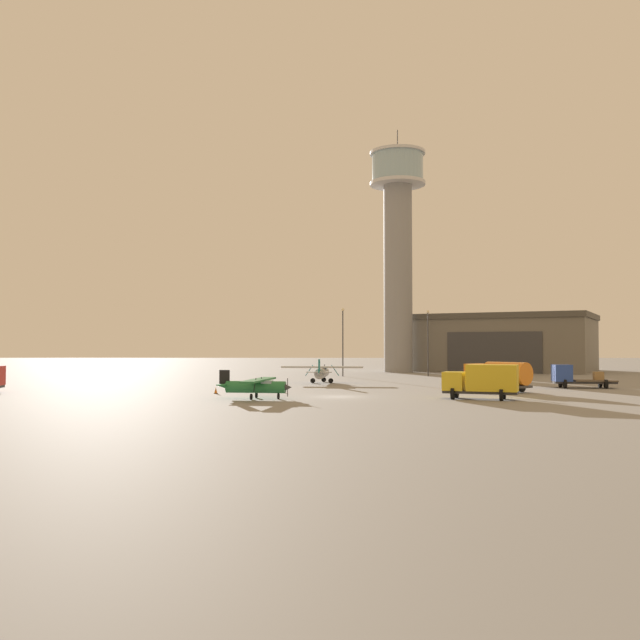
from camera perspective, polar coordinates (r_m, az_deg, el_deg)
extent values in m
plane|color=gray|center=(63.70, 1.54, -6.36)|extent=(400.00, 400.00, 0.00)
cylinder|color=gray|center=(123.93, 6.47, 3.45)|extent=(5.07, 5.07, 33.44)
cylinder|color=silver|center=(126.72, 6.43, 11.14)|extent=(9.91, 9.91, 0.60)
cylinder|color=#99B7C6|center=(127.39, 6.43, 12.35)|extent=(9.12, 9.12, 4.95)
cylinder|color=silver|center=(128.10, 6.42, 13.53)|extent=(9.91, 9.91, 0.50)
cylinder|color=#38383D|center=(128.72, 6.42, 14.50)|extent=(0.16, 0.16, 4.00)
cube|color=#6B665B|center=(133.22, 15.27, -2.05)|extent=(36.69, 33.79, 9.43)
cube|color=#4A4740|center=(133.32, 15.25, 0.19)|extent=(37.50, 34.59, 1.00)
cube|color=#38383A|center=(121.95, 14.15, -2.61)|extent=(14.57, 7.44, 7.07)
cylinder|color=#287A42|center=(61.35, -5.33, -5.54)|extent=(5.41, 1.81, 1.06)
cone|color=#38383D|center=(60.72, -2.70, -5.58)|extent=(0.87, 0.84, 0.74)
cube|color=#38383D|center=(60.72, -2.70, -5.58)|extent=(0.06, 0.09, 1.62)
cube|color=#287A42|center=(61.26, -5.10, -4.97)|extent=(2.50, 8.61, 0.17)
cylinder|color=black|center=(59.96, -5.41, -5.37)|extent=(0.19, 0.84, 1.16)
cylinder|color=black|center=(62.60, -4.80, -5.23)|extent=(0.19, 0.84, 1.16)
cube|color=#99B7C6|center=(61.10, -4.40, -5.28)|extent=(1.05, 0.97, 0.60)
cone|color=#287A42|center=(62.11, -7.90, -5.41)|extent=(1.29, 0.96, 0.79)
cube|color=black|center=(62.07, -7.90, -4.78)|extent=(0.94, 0.24, 1.45)
cube|color=#287A42|center=(62.10, -7.90, -5.29)|extent=(1.13, 2.64, 0.09)
cylinder|color=black|center=(60.94, -3.46, -6.31)|extent=(0.21, 0.53, 0.51)
cylinder|color=black|center=(60.54, -5.71, -6.33)|extent=(0.21, 0.53, 0.51)
cylinder|color=black|center=(62.35, -5.27, -6.21)|extent=(0.21, 0.53, 0.51)
cylinder|color=#B7BABF|center=(86.65, 0.16, -4.41)|extent=(1.85, 6.50, 1.27)
cone|color=#38383D|center=(90.09, 0.37, -4.32)|extent=(0.97, 1.00, 0.89)
cube|color=#38383D|center=(90.09, 0.37, -4.32)|extent=(0.11, 0.07, 1.95)
cube|color=#B7BABF|center=(86.93, 0.18, -3.91)|extent=(10.37, 2.47, 0.21)
cylinder|color=teal|center=(86.80, 1.26, -4.19)|extent=(1.01, 0.17, 1.39)
cylinder|color=teal|center=(87.12, -0.90, -4.18)|extent=(1.01, 0.17, 1.39)
cube|color=#99B7C6|center=(87.86, 0.24, -4.15)|extent=(1.12, 1.22, 0.72)
cone|color=#B7BABF|center=(83.21, -0.07, -4.43)|extent=(1.08, 1.52, 0.96)
cube|color=teal|center=(83.19, -0.07, -3.86)|extent=(0.23, 1.14, 1.75)
cube|color=#B7BABF|center=(83.21, -0.07, -4.32)|extent=(3.15, 1.20, 0.10)
cylinder|color=black|center=(89.15, 0.31, -4.95)|extent=(0.63, 0.23, 0.62)
cylinder|color=black|center=(86.39, 0.90, -5.04)|extent=(0.63, 0.23, 0.62)
cylinder|color=black|center=(86.61, -0.60, -5.03)|extent=(0.63, 0.23, 0.62)
cube|color=#38383D|center=(81.99, 21.00, -4.84)|extent=(6.81, 2.65, 0.24)
cube|color=#2847A8|center=(81.39, 19.36, -4.15)|extent=(2.11, 2.62, 1.84)
cube|color=#99B7C6|center=(81.19, 18.76, -3.90)|extent=(0.30, 2.07, 0.92)
cube|color=brown|center=(82.26, 21.73, -4.68)|extent=(4.72, 2.90, 0.16)
cube|color=#997547|center=(82.35, 22.03, -4.30)|extent=(1.13, 1.13, 0.90)
cylinder|color=black|center=(80.39, 19.59, -5.00)|extent=(0.38, 1.02, 1.00)
cylinder|color=black|center=(82.52, 19.25, -4.93)|extent=(0.38, 1.02, 1.00)
cylinder|color=black|center=(81.46, 22.56, -4.92)|extent=(0.38, 1.02, 1.00)
cylinder|color=black|center=(83.57, 22.14, -4.85)|extent=(0.38, 1.02, 1.00)
cube|color=#38383D|center=(62.18, 13.11, -5.83)|extent=(6.59, 3.90, 0.24)
cube|color=gold|center=(62.48, 11.01, -4.97)|extent=(2.45, 2.72, 1.63)
cube|color=#99B7C6|center=(62.61, 10.26, -4.67)|extent=(0.74, 1.81, 0.81)
cube|color=gold|center=(61.98, 14.06, -4.66)|extent=(4.80, 3.60, 2.30)
cylinder|color=black|center=(61.54, 10.92, -6.00)|extent=(0.61, 1.03, 1.00)
cylinder|color=black|center=(63.53, 11.23, -5.88)|extent=(0.61, 1.03, 1.00)
cylinder|color=black|center=(60.96, 14.77, -6.01)|extent=(0.61, 1.03, 1.00)
cylinder|color=black|center=(62.96, 14.97, -5.88)|extent=(0.61, 1.03, 1.00)
cube|color=#38383D|center=(73.18, 14.51, -5.26)|extent=(5.87, 6.64, 0.24)
cube|color=orange|center=(74.65, 12.99, -4.33)|extent=(3.18, 3.09, 2.05)
cube|color=#99B7C6|center=(75.20, 12.45, -4.00)|extent=(1.74, 1.41, 1.02)
cylinder|color=orange|center=(72.45, 15.20, -4.28)|extent=(4.69, 5.06, 2.30)
cylinder|color=black|center=(73.78, 12.48, -5.34)|extent=(0.95, 0.84, 1.00)
cylinder|color=black|center=(75.56, 13.58, -5.25)|extent=(0.95, 0.84, 1.00)
cylinder|color=black|center=(71.03, 15.27, -5.44)|extent=(0.95, 0.84, 1.00)
cylinder|color=black|center=(72.88, 16.35, -5.35)|extent=(0.95, 0.84, 1.00)
cube|color=#99B7C6|center=(75.86, -24.84, -3.90)|extent=(0.31, 1.92, 0.96)
cylinder|color=#38383D|center=(105.40, 1.90, -1.97)|extent=(0.18, 0.18, 9.99)
sphere|color=#F9E5B2|center=(105.54, 1.90, 0.87)|extent=(0.44, 0.44, 0.44)
cylinder|color=#38383D|center=(106.64, 8.92, -2.03)|extent=(0.18, 0.18, 9.68)
sphere|color=#F9E5B2|center=(106.77, 8.90, 0.69)|extent=(0.44, 0.44, 0.44)
cube|color=black|center=(69.54, -3.13, -5.98)|extent=(0.36, 0.36, 0.04)
cone|color=orange|center=(69.52, -3.13, -5.76)|extent=(0.30, 0.30, 0.51)
cylinder|color=white|center=(69.52, -3.13, -5.74)|extent=(0.21, 0.21, 0.08)
cube|color=black|center=(68.55, -8.61, -6.02)|extent=(0.36, 0.36, 0.04)
cone|color=orange|center=(68.53, -8.61, -5.75)|extent=(0.30, 0.30, 0.61)
cylinder|color=white|center=(68.53, -8.61, -5.72)|extent=(0.21, 0.21, 0.08)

